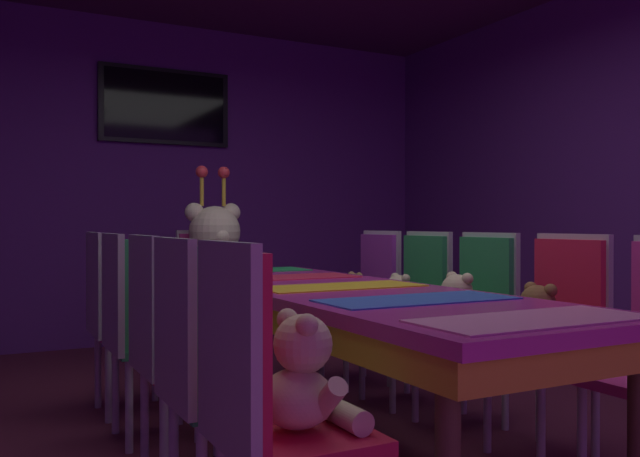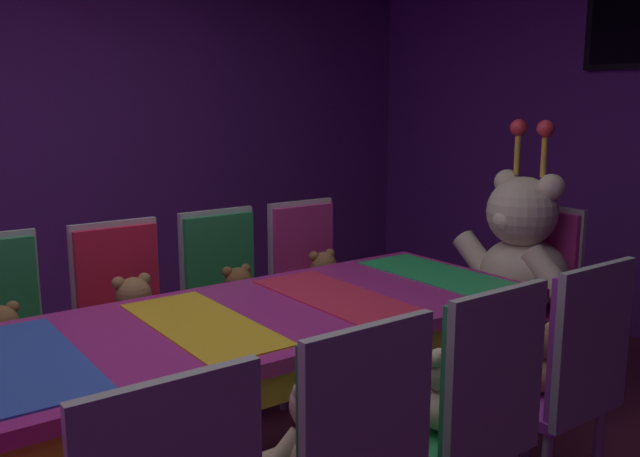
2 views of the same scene
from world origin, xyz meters
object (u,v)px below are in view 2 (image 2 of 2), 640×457
teddy_left_4 (324,281)px  king_teddy_bear (519,252)px  chair_left_3 (225,287)px  throne_chair (538,280)px  banquet_table (202,347)px  teddy_right_2 (317,435)px  teddy_left_2 (135,316)px  chair_right_2 (349,457)px  teddy_left_3 (239,298)px  chair_right_4 (571,367)px  teddy_right_4 (536,362)px  chair_left_2 (123,307)px  chair_right_3 (474,405)px  chair_left_4 (309,272)px  teddy_left_1 (3,343)px  teddy_right_3 (440,394)px

teddy_left_4 → king_teddy_bear: bearing=45.9°
chair_left_3 → throne_chair: 1.64m
banquet_table → teddy_right_2: bearing=1.3°
teddy_left_2 → chair_right_2: 1.50m
teddy_left_4 → teddy_left_2: bearing=-88.9°
teddy_left_3 → teddy_right_2: 1.48m
teddy_right_2 → teddy_left_2: bearing=0.4°
teddy_left_4 → teddy_right_2: size_ratio=0.88×
chair_right_4 → teddy_right_4: bearing=-0.0°
chair_left_2 → chair_right_3: (1.63, 0.52, 0.00)m
chair_left_2 → chair_left_4: size_ratio=1.00×
teddy_left_4 → teddy_left_1: bearing=-90.2°
chair_left_2 → throne_chair: size_ratio=1.00×
teddy_right_4 → throne_chair: bearing=-53.8°
teddy_right_4 → chair_right_4: bearing=180.0°
chair_left_3 → teddy_right_4: size_ratio=3.56×
chair_left_3 → king_teddy_bear: (0.84, 1.23, 0.17)m
king_teddy_bear → teddy_right_3: bearing=28.2°
chair_left_4 → king_teddy_bear: 1.12m
teddy_left_3 → teddy_right_4: teddy_left_3 is taller
teddy_left_1 → teddy_left_2: bearing=87.3°
chair_left_3 → throne_chair: same height
chair_left_4 → king_teddy_bear: size_ratio=1.01×
teddy_right_2 → king_teddy_bear: (-0.68, 1.76, 0.17)m
chair_left_2 → chair_left_3: bearing=92.1°
teddy_left_1 → teddy_right_4: teddy_left_1 is taller
banquet_table → teddy_left_2: (-0.67, 0.01, -0.06)m
chair_right_3 → chair_right_4: 0.51m
chair_right_3 → chair_right_4: same height
teddy_right_3 → banquet_table: bearing=38.1°
chair_right_3 → teddy_right_4: bearing=-74.2°
teddy_left_1 → teddy_right_2: 1.49m
banquet_table → teddy_left_2: 0.68m
chair_left_2 → king_teddy_bear: 1.96m
teddy_left_2 → teddy_right_4: size_ratio=1.20×
chair_right_2 → chair_left_3: bearing=-17.5°
banquet_table → chair_left_4: size_ratio=2.85×
teddy_left_1 → teddy_left_4: 1.59m
teddy_left_2 → teddy_right_4: teddy_left_2 is taller
chair_right_2 → teddy_left_1: bearing=19.7°
chair_left_3 → chair_right_2: bearing=-17.5°
chair_right_3 → throne_chair: (-0.81, 1.42, 0.00)m
teddy_left_1 → teddy_right_3: size_ratio=0.97×
teddy_left_3 → chair_left_4: size_ratio=0.30×
teddy_left_4 → teddy_right_3: 1.47m
teddy_left_3 → teddy_right_4: (1.37, 0.49, -0.01)m
banquet_table → chair_left_2: (-0.82, 0.01, -0.06)m
teddy_right_2 → chair_right_4: (0.13, 1.02, -0.00)m
teddy_left_2 → king_teddy_bear: king_teddy_bear is taller
chair_right_3 → king_teddy_bear: bearing=-56.9°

